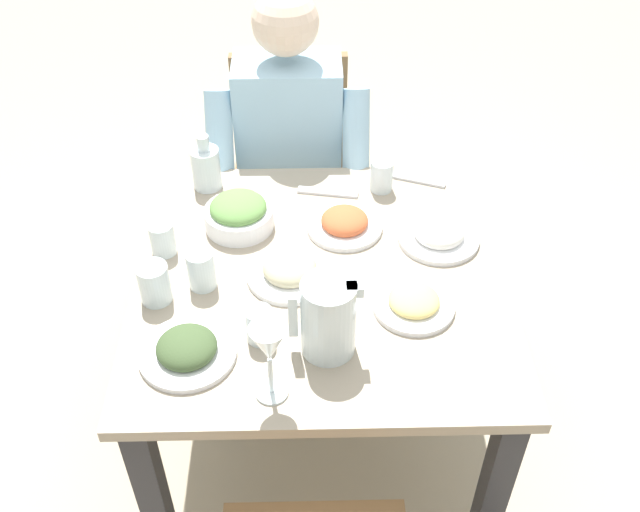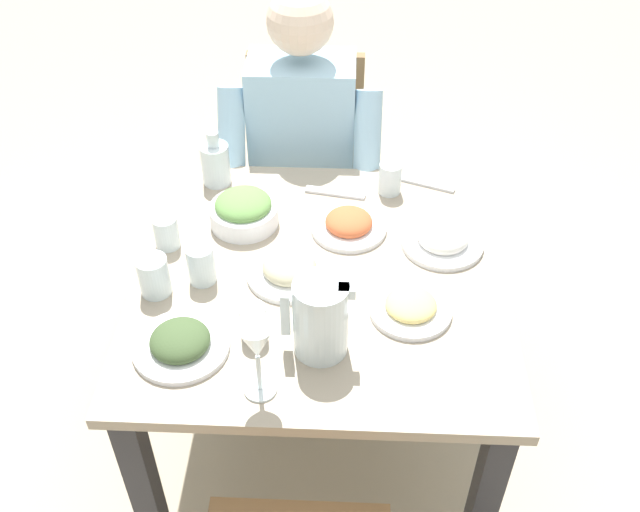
# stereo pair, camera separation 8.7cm
# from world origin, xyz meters

# --- Properties ---
(ground_plane) EXTENTS (8.00, 8.00, 0.00)m
(ground_plane) POSITION_xyz_m (0.00, 0.00, 0.00)
(ground_plane) COLOR tan
(dining_table) EXTENTS (0.91, 0.91, 0.71)m
(dining_table) POSITION_xyz_m (0.00, 0.00, 0.60)
(dining_table) COLOR gray
(dining_table) RESTS_ON ground_plane
(chair_near) EXTENTS (0.40, 0.40, 0.88)m
(chair_near) POSITION_xyz_m (0.08, -0.75, 0.50)
(chair_near) COLOR olive
(chair_near) RESTS_ON ground_plane
(diner_near) EXTENTS (0.48, 0.53, 1.17)m
(diner_near) POSITION_xyz_m (0.08, -0.54, 0.64)
(diner_near) COLOR #9EC6E0
(diner_near) RESTS_ON ground_plane
(water_pitcher) EXTENTS (0.16, 0.12, 0.19)m
(water_pitcher) POSITION_xyz_m (-0.01, 0.24, 0.81)
(water_pitcher) COLOR silver
(water_pitcher) RESTS_ON dining_table
(salad_bowl) EXTENTS (0.18, 0.18, 0.09)m
(salad_bowl) POSITION_xyz_m (0.21, -0.19, 0.75)
(salad_bowl) COLOR white
(salad_bowl) RESTS_ON dining_table
(plate_dolmas) EXTENTS (0.22, 0.22, 0.06)m
(plate_dolmas) POSITION_xyz_m (0.30, 0.26, 0.73)
(plate_dolmas) COLOR white
(plate_dolmas) RESTS_ON dining_table
(plate_rice_curry) EXTENTS (0.20, 0.20, 0.05)m
(plate_rice_curry) POSITION_xyz_m (-0.07, -0.18, 0.73)
(plate_rice_curry) COLOR white
(plate_rice_curry) RESTS_ON dining_table
(plate_fries) EXTENTS (0.19, 0.19, 0.04)m
(plate_fries) POSITION_xyz_m (-0.21, 0.12, 0.73)
(plate_fries) COLOR white
(plate_fries) RESTS_ON dining_table
(plate_yoghurt) EXTENTS (0.21, 0.21, 0.06)m
(plate_yoghurt) POSITION_xyz_m (-0.31, -0.12, 0.73)
(plate_yoghurt) COLOR white
(plate_yoghurt) RESTS_ON dining_table
(plate_beans) EXTENTS (0.21, 0.21, 0.06)m
(plate_beans) POSITION_xyz_m (0.08, 0.01, 0.73)
(plate_beans) COLOR white
(plate_beans) RESTS_ON dining_table
(water_glass_near_left) EXTENTS (0.06, 0.06, 0.09)m
(water_glass_near_left) POSITION_xyz_m (0.14, 0.21, 0.76)
(water_glass_near_left) COLOR silver
(water_glass_near_left) RESTS_ON dining_table
(water_glass_near_right) EXTENTS (0.07, 0.07, 0.10)m
(water_glass_near_right) POSITION_xyz_m (0.39, 0.08, 0.76)
(water_glass_near_right) COLOR silver
(water_glass_near_right) RESTS_ON dining_table
(water_glass_far_left) EXTENTS (0.06, 0.06, 0.09)m
(water_glass_far_left) POSITION_xyz_m (-0.18, -0.35, 0.76)
(water_glass_far_left) COLOR silver
(water_glass_far_left) RESTS_ON dining_table
(water_glass_center) EXTENTS (0.07, 0.07, 0.10)m
(water_glass_center) POSITION_xyz_m (0.28, 0.03, 0.76)
(water_glass_center) COLOR silver
(water_glass_center) RESTS_ON dining_table
(water_glass_by_pitcher) EXTENTS (0.06, 0.06, 0.09)m
(water_glass_by_pitcher) POSITION_xyz_m (0.39, -0.09, 0.76)
(water_glass_by_pitcher) COLOR silver
(water_glass_by_pitcher) RESTS_ON dining_table
(wine_glass) EXTENTS (0.08, 0.08, 0.20)m
(wine_glass) POSITION_xyz_m (0.11, 0.36, 0.85)
(wine_glass) COLOR silver
(wine_glass) RESTS_ON dining_table
(oil_carafe) EXTENTS (0.08, 0.08, 0.16)m
(oil_carafe) POSITION_xyz_m (0.31, -0.37, 0.77)
(oil_carafe) COLOR silver
(oil_carafe) RESTS_ON dining_table
(fork_near) EXTENTS (0.17, 0.06, 0.01)m
(fork_near) POSITION_xyz_m (-0.03, -0.33, 0.72)
(fork_near) COLOR silver
(fork_near) RESTS_ON dining_table
(knife_near) EXTENTS (0.18, 0.08, 0.01)m
(knife_near) POSITION_xyz_m (-0.27, -0.39, 0.72)
(knife_near) COLOR silver
(knife_near) RESTS_ON dining_table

